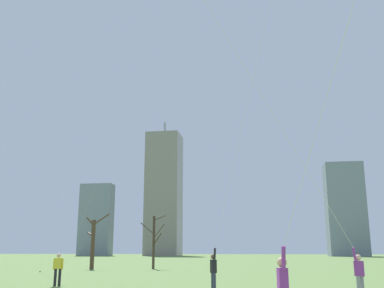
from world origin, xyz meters
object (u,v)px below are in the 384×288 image
bystander_strolling_midfield (58,268)px  bare_tree_rightmost (154,240)px  kite_flyer_foreground_right_pink (310,190)px  distant_kite_low_near_trees_orange (96,12)px  kite_flyer_midfield_center_green (297,238)px  kite_flyer_midfield_left_purple (229,201)px  distant_kite_drifting_left_blue (164,16)px  bare_tree_center (93,241)px

bystander_strolling_midfield → bare_tree_rightmost: (-0.27, 21.32, 1.87)m
kite_flyer_foreground_right_pink → distant_kite_low_near_trees_orange: 30.53m
kite_flyer_foreground_right_pink → kite_flyer_midfield_center_green: bearing=-98.8°
kite_flyer_midfield_center_green → distant_kite_low_near_trees_orange: bearing=121.4°
kite_flyer_midfield_left_purple → distant_kite_drifting_left_blue: distant_kite_drifting_left_blue is taller
kite_flyer_midfield_center_green → bystander_strolling_midfield: (-11.23, 12.40, -1.13)m
kite_flyer_midfield_center_green → distant_kite_drifting_left_blue: 27.22m
distant_kite_drifting_left_blue → distant_kite_low_near_trees_orange: 9.24m
kite_flyer_foreground_right_pink → bystander_strolling_midfield: (-12.18, 6.27, -2.94)m
bare_tree_rightmost → distant_kite_drifting_left_blue: bearing=-74.3°
bystander_strolling_midfield → bare_tree_center: size_ratio=0.30×
bystander_strolling_midfield → bare_tree_center: bare_tree_center is taller
bystander_strolling_midfield → distant_kite_drifting_left_blue: distant_kite_drifting_left_blue is taller
distant_kite_low_near_trees_orange → distant_kite_drifting_left_blue: bearing=-31.7°
kite_flyer_midfield_left_purple → bare_tree_center: size_ratio=3.23×
bystander_strolling_midfield → distant_kite_drifting_left_blue: bearing=64.2°
distant_kite_drifting_left_blue → bare_tree_center: bearing=127.4°
kite_flyer_midfield_left_purple → distant_kite_low_near_trees_orange: distant_kite_low_near_trees_orange is taller
bare_tree_center → bare_tree_rightmost: (5.83, 1.16, 0.17)m
kite_flyer_midfield_center_green → distant_kite_drifting_left_blue: bearing=111.0°
distant_kite_low_near_trees_orange → bare_tree_rightmost: distant_kite_low_near_trees_orange is taller
distant_kite_low_near_trees_orange → kite_flyer_midfield_center_green: bearing=-58.6°
bystander_strolling_midfield → distant_kite_low_near_trees_orange: 24.97m
kite_flyer_midfield_center_green → bare_tree_center: kite_flyer_midfield_center_green is taller
kite_flyer_foreground_right_pink → bystander_strolling_midfield: bearing=152.7°
kite_flyer_foreground_right_pink → bare_tree_center: 32.17m
bystander_strolling_midfield → distant_kite_drifting_left_blue: 19.92m
bare_tree_rightmost → bystander_strolling_midfield: bearing=-89.3°
bystander_strolling_midfield → bare_tree_rightmost: size_ratio=0.31×
distant_kite_drifting_left_blue → kite_flyer_midfield_left_purple: bearing=-64.3°
bystander_strolling_midfield → distant_kite_drifting_left_blue: size_ratio=0.07×
kite_flyer_foreground_right_pink → bystander_strolling_midfield: size_ratio=9.62×
kite_flyer_midfield_left_purple → bare_tree_rightmost: size_ratio=3.34×
distant_kite_low_near_trees_orange → bystander_strolling_midfield: bearing=-73.0°
kite_flyer_midfield_left_purple → bare_tree_rightmost: bearing=110.4°
kite_flyer_midfield_left_purple → bare_tree_rightmost: kite_flyer_midfield_left_purple is taller
distant_kite_drifting_left_blue → distant_kite_low_near_trees_orange: (-7.28, 4.49, 3.50)m
kite_flyer_midfield_left_purple → bare_tree_center: 28.55m
kite_flyer_midfield_center_green → kite_flyer_midfield_left_purple: bearing=104.0°
bystander_strolling_midfield → bare_tree_rightmost: bare_tree_rightmost is taller
kite_flyer_midfield_center_green → distant_kite_low_near_trees_orange: distant_kite_low_near_trees_orange is taller
bystander_strolling_midfield → distant_kite_low_near_trees_orange: size_ratio=0.06×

